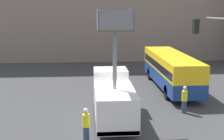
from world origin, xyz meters
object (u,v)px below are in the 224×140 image
road_worker_directing (184,100)px  road_worker_near_truck (86,125)px  city_bus (171,68)px  utility_truck (113,96)px

road_worker_directing → road_worker_near_truck: bearing=35.4°
city_bus → road_worker_directing: 6.64m
road_worker_near_truck → road_worker_directing: bearing=144.5°
city_bus → road_worker_near_truck: size_ratio=5.89×
city_bus → road_worker_near_truck: (-7.24, -10.64, -0.83)m
utility_truck → road_worker_near_truck: size_ratio=3.66×
road_worker_directing → utility_truck: bearing=14.0°
utility_truck → road_worker_directing: 4.94m
utility_truck → road_worker_near_truck: utility_truck is taller
utility_truck → road_worker_near_truck: 3.62m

